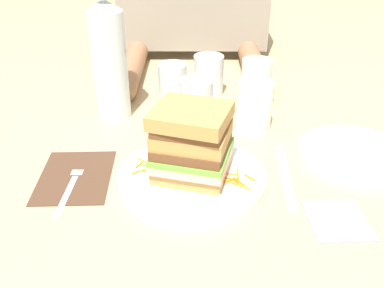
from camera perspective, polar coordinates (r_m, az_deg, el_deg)
name	(u,v)px	position (r m, az deg, el deg)	size (l,w,h in m)	color
ground_plane	(200,174)	(0.76, 1.13, -3.96)	(3.00, 3.00, 0.00)	tan
main_plate	(192,177)	(0.74, -0.02, -4.41)	(0.25, 0.25, 0.02)	white
sandwich	(192,143)	(0.70, -0.04, 0.19)	(0.15, 0.14, 0.12)	tan
carrot_shred_0	(145,162)	(0.76, -6.32, -2.35)	(0.00, 0.00, 0.03)	orange
carrot_shred_1	(151,169)	(0.74, -5.47, -3.28)	(0.00, 0.00, 0.03)	orange
carrot_shred_2	(138,172)	(0.74, -7.15, -3.67)	(0.00, 0.00, 0.03)	orange
carrot_shred_3	(144,165)	(0.75, -6.37, -2.81)	(0.00, 0.00, 0.03)	orange
carrot_shred_4	(149,171)	(0.74, -5.76, -3.59)	(0.00, 0.00, 0.03)	orange
carrot_shred_5	(157,162)	(0.76, -4.70, -2.38)	(0.00, 0.00, 0.02)	orange
carrot_shred_6	(155,166)	(0.75, -4.99, -2.98)	(0.00, 0.00, 0.02)	orange
carrot_shred_7	(139,166)	(0.75, -7.10, -2.91)	(0.00, 0.00, 0.02)	orange
carrot_shred_8	(245,187)	(0.70, 7.03, -5.72)	(0.00, 0.00, 0.03)	orange
carrot_shred_9	(229,181)	(0.71, 4.94, -4.88)	(0.00, 0.00, 0.03)	orange
carrot_shred_10	(240,182)	(0.71, 6.41, -5.02)	(0.00, 0.00, 0.02)	orange
carrot_shred_11	(238,185)	(0.71, 6.15, -5.40)	(0.00, 0.00, 0.03)	orange
carrot_shred_12	(238,182)	(0.71, 6.10, -5.08)	(0.00, 0.00, 0.02)	orange
carrot_shred_13	(238,174)	(0.73, 6.11, -4.03)	(0.00, 0.00, 0.03)	orange
carrot_shred_14	(228,178)	(0.72, 4.85, -4.52)	(0.00, 0.00, 0.02)	orange
carrot_shred_15	(228,174)	(0.73, 4.85, -3.97)	(0.00, 0.00, 0.03)	orange
carrot_shred_16	(250,178)	(0.72, 7.70, -4.46)	(0.00, 0.00, 0.02)	orange
napkin_dark	(75,176)	(0.78, -15.27, -4.15)	(0.12, 0.16, 0.00)	#4C3323
fork	(72,182)	(0.76, -15.75, -4.91)	(0.02, 0.17, 0.00)	silver
knife	(286,178)	(0.76, 12.41, -4.42)	(0.03, 0.20, 0.00)	silver
juice_glass	(254,107)	(0.89, 8.26, 4.83)	(0.07, 0.07, 0.10)	white
water_bottle	(109,59)	(0.92, -10.98, 11.04)	(0.07, 0.07, 0.29)	silver
empty_tumbler_0	(173,83)	(1.01, -2.56, 8.10)	(0.07, 0.07, 0.09)	silver
empty_tumbler_1	(196,99)	(0.93, 0.59, 5.99)	(0.07, 0.07, 0.09)	silver
empty_tumbler_2	(208,75)	(1.05, 2.21, 9.13)	(0.07, 0.07, 0.10)	silver
empty_tumbler_3	(256,79)	(1.04, 8.56, 8.59)	(0.07, 0.07, 0.09)	silver
side_plate	(354,154)	(0.86, 20.74, -1.24)	(0.20, 0.20, 0.01)	white
napkin_pink	(337,220)	(0.70, 18.80, -9.54)	(0.09, 0.10, 0.00)	pink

